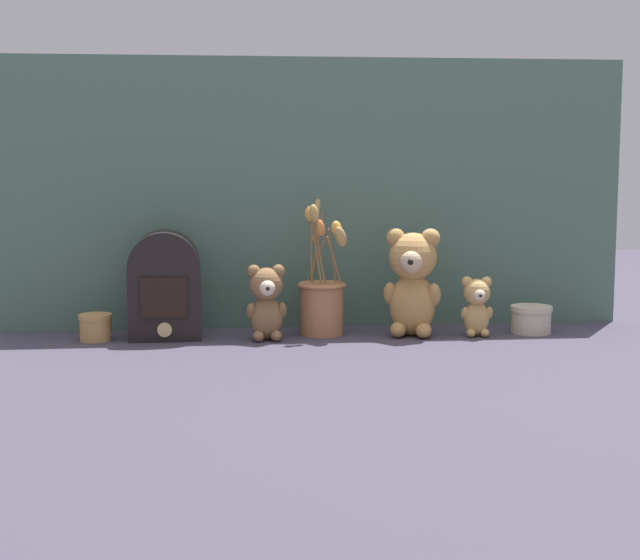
{
  "coord_description": "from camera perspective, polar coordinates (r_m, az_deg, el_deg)",
  "views": [
    {
      "loc": [
        -0.24,
        -2.27,
        0.43
      ],
      "look_at": [
        0.0,
        0.02,
        0.14
      ],
      "focal_mm": 55.0,
      "sensor_mm": 36.0,
      "label": 1
    }
  ],
  "objects": [
    {
      "name": "ground_plane",
      "position": [
        2.32,
        0.05,
        -3.42
      ],
      "size": [
        4.0,
        4.0,
        0.0
      ],
      "primitive_type": "plane",
      "color": "#3D3847"
    },
    {
      "name": "backdrop_wall",
      "position": [
        2.45,
        -0.37,
        5.04
      ],
      "size": [
        1.57,
        0.02,
        0.67
      ],
      "color": "#4C6B5B",
      "rests_on": "ground"
    },
    {
      "name": "teddy_bear_large",
      "position": [
        2.34,
        5.4,
        0.0
      ],
      "size": [
        0.15,
        0.13,
        0.26
      ],
      "color": "tan",
      "rests_on": "ground"
    },
    {
      "name": "teddy_bear_medium",
      "position": [
        2.29,
        -3.14,
        -1.21
      ],
      "size": [
        0.1,
        0.09,
        0.18
      ],
      "color": "olive",
      "rests_on": "ground"
    },
    {
      "name": "teddy_bear_small",
      "position": [
        2.37,
        9.11,
        -1.45
      ],
      "size": [
        0.08,
        0.07,
        0.14
      ],
      "color": "tan",
      "rests_on": "ground"
    },
    {
      "name": "flower_vase",
      "position": [
        2.35,
        0.11,
        -1.14
      ],
      "size": [
        0.12,
        0.15,
        0.33
      ],
      "color": "#AD7047",
      "rests_on": "ground"
    },
    {
      "name": "vintage_radio",
      "position": [
        2.33,
        -9.02,
        -0.28
      ],
      "size": [
        0.17,
        0.13,
        0.25
      ],
      "color": "black",
      "rests_on": "ground"
    },
    {
      "name": "decorative_tin_tall",
      "position": [
        2.44,
        12.18,
        -2.24
      ],
      "size": [
        0.1,
        0.1,
        0.07
      ],
      "color": "beige",
      "rests_on": "ground"
    },
    {
      "name": "decorative_tin_short",
      "position": [
        2.34,
        -12.93,
        -2.69
      ],
      "size": [
        0.08,
        0.08,
        0.06
      ],
      "color": "tan",
      "rests_on": "ground"
    }
  ]
}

